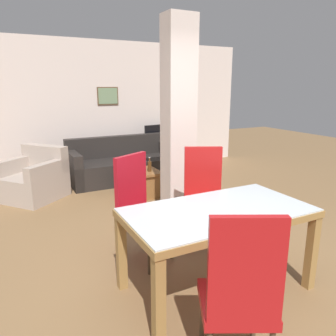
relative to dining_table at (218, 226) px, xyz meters
The scene contains 13 objects.
ground_plane 0.61m from the dining_table, ahead, with size 18.00×18.00×0.00m, color olive.
back_wall 4.64m from the dining_table, 89.98° to the left, with size 7.20×0.09×2.70m.
divider_pillar 1.98m from the dining_table, 72.11° to the left, with size 0.41×0.32×2.70m.
dining_table is the anchor object (origin of this frame).
dining_chair_near_left 0.91m from the dining_table, 116.84° to the right, with size 0.62×0.62×1.13m.
dining_chair_far_right 0.94m from the dining_table, 64.32° to the left, with size 0.61×0.61×1.13m.
dining_chair_far_left 0.91m from the dining_table, 116.61° to the left, with size 0.62×0.62×1.13m.
sofa 3.84m from the dining_table, 83.05° to the left, with size 2.08×0.89×0.83m.
armchair 3.65m from the dining_table, 109.54° to the left, with size 1.20×1.20×0.83m.
coffee_table 2.73m from the dining_table, 82.57° to the left, with size 0.65×0.59×0.44m.
bottle 2.65m from the dining_table, 79.09° to the left, with size 0.06×0.06×0.24m.
tv_stand 4.61m from the dining_table, 69.39° to the left, with size 1.06×0.40×0.46m.
tv_screen 4.60m from the dining_table, 69.39° to the left, with size 0.98×0.25×0.53m.
Camera 1 is at (-1.60, -2.17, 1.81)m, focal length 35.00 mm.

